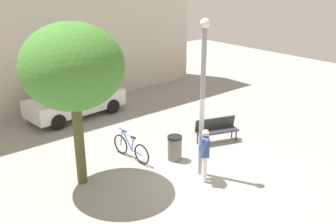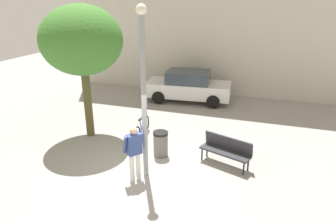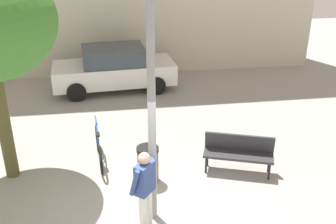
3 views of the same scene
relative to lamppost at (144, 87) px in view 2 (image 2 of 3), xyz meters
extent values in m
plane|color=gray|center=(-0.11, -0.16, -2.71)|extent=(36.00, 36.00, 0.00)
cylinder|color=gray|center=(0.00, 0.00, -0.44)|extent=(0.15, 0.15, 4.55)
sphere|color=#F2EACC|center=(0.00, 0.00, 1.96)|extent=(0.28, 0.28, 0.28)
cylinder|color=white|center=(-0.24, -0.43, -2.28)|extent=(0.14, 0.14, 0.85)
cylinder|color=white|center=(-0.12, -0.28, -2.28)|extent=(0.14, 0.14, 0.85)
cube|color=#334784|center=(-0.18, -0.36, -1.56)|extent=(0.42, 0.45, 0.60)
sphere|color=tan|center=(-0.18, -0.36, -1.15)|extent=(0.22, 0.22, 0.22)
cylinder|color=#334784|center=(-0.38, -0.52, -1.53)|extent=(0.24, 0.21, 0.55)
cylinder|color=#334784|center=(-0.07, -0.13, -1.53)|extent=(0.24, 0.21, 0.55)
cube|color=#2D2D33|center=(2.12, 1.27, -2.26)|extent=(1.65, 0.95, 0.06)
cube|color=#2D2D33|center=(2.19, 1.45, -2.01)|extent=(1.55, 0.66, 0.44)
cylinder|color=black|center=(2.75, 0.88, -2.50)|extent=(0.05, 0.05, 0.42)
cylinder|color=black|center=(1.39, 1.36, -2.50)|extent=(0.05, 0.05, 0.42)
cylinder|color=black|center=(2.85, 1.18, -2.50)|extent=(0.05, 0.05, 0.42)
cylinder|color=black|center=(1.50, 1.67, -2.50)|extent=(0.05, 0.05, 0.42)
cylinder|color=#4E4B28|center=(-3.08, 1.93, -1.42)|extent=(0.30, 0.30, 2.58)
ellipsoid|color=#3F7B2D|center=(-3.08, 1.93, 0.87)|extent=(2.84, 2.84, 2.41)
torus|color=black|center=(-1.13, 2.79, -2.35)|extent=(0.11, 0.71, 0.71)
torus|color=black|center=(-1.03, 1.69, -2.35)|extent=(0.11, 0.71, 0.71)
cylinder|color=blue|center=(-1.10, 2.42, -2.07)|extent=(0.08, 0.50, 0.64)
cylinder|color=blue|center=(-1.09, 2.37, -1.83)|extent=(0.09, 0.58, 0.18)
cylinder|color=blue|center=(-1.07, 2.14, -2.14)|extent=(0.05, 0.14, 0.48)
cylinder|color=blue|center=(-1.05, 1.94, -2.38)|extent=(0.08, 0.50, 0.04)
cylinder|color=blue|center=(-1.12, 2.72, -2.07)|extent=(0.05, 0.17, 0.63)
cube|color=black|center=(-1.07, 2.09, -1.88)|extent=(0.10, 0.21, 0.04)
cylinder|color=blue|center=(-1.12, 2.66, -1.76)|extent=(0.07, 0.44, 0.03)
cube|color=silver|center=(-0.58, 7.14, -2.09)|extent=(4.32, 2.02, 0.70)
cube|color=#333D47|center=(-0.58, 7.14, -1.46)|extent=(2.21, 1.72, 0.60)
cylinder|color=black|center=(0.71, 8.04, -2.39)|extent=(0.66, 0.27, 0.64)
cylinder|color=black|center=(0.83, 6.44, -2.39)|extent=(0.66, 0.27, 0.64)
cylinder|color=black|center=(-1.99, 7.83, -2.39)|extent=(0.66, 0.27, 0.64)
cylinder|color=black|center=(-1.86, 6.23, -2.39)|extent=(0.66, 0.27, 0.64)
cylinder|color=#66605B|center=(0.02, 1.25, -2.32)|extent=(0.47, 0.47, 0.77)
cylinder|color=black|center=(0.02, 1.25, -1.89)|extent=(0.50, 0.50, 0.08)
camera|label=1|loc=(-7.57, -7.45, 3.30)|focal=40.70mm
camera|label=2|loc=(3.03, -7.12, 2.19)|focal=32.11mm
camera|label=3|loc=(-0.65, -6.34, 2.49)|focal=42.53mm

